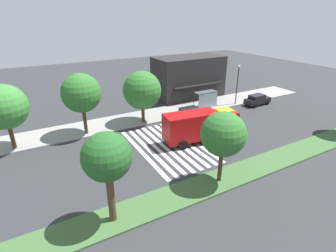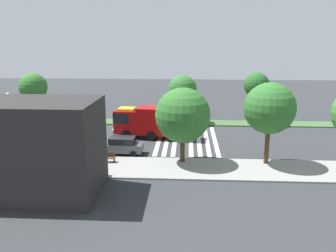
# 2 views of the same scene
# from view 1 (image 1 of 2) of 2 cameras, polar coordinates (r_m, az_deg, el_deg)

# --- Properties ---
(ground_plane) EXTENTS (120.00, 120.00, 0.00)m
(ground_plane) POSITION_cam_1_polar(r_m,az_deg,el_deg) (29.79, 1.81, -3.89)
(ground_plane) COLOR #2D3033
(sidewalk) EXTENTS (60.00, 5.15, 0.14)m
(sidewalk) POSITION_cam_1_polar(r_m,az_deg,el_deg) (37.16, -5.44, 1.89)
(sidewalk) COLOR gray
(sidewalk) RESTS_ON ground_plane
(median_strip) EXTENTS (60.00, 3.00, 0.14)m
(median_strip) POSITION_cam_1_polar(r_m,az_deg,el_deg) (24.21, 11.84, -11.35)
(median_strip) COLOR #3D6033
(median_strip) RESTS_ON ground_plane
(crosswalk) EXTENTS (6.75, 11.79, 0.01)m
(crosswalk) POSITION_cam_1_polar(r_m,az_deg,el_deg) (29.30, -0.01, -4.36)
(crosswalk) COLOR silver
(crosswalk) RESTS_ON ground_plane
(fire_truck) EXTENTS (9.11, 3.48, 3.58)m
(fire_truck) POSITION_cam_1_polar(r_m,az_deg,el_deg) (29.99, 7.55, 0.34)
(fire_truck) COLOR #A50C0C
(fire_truck) RESTS_ON ground_plane
(parked_car_mid) EXTENTS (4.50, 2.22, 1.75)m
(parked_car_mid) POSITION_cam_1_polar(r_m,az_deg,el_deg) (36.24, 4.88, 2.74)
(parked_car_mid) COLOR #474C51
(parked_car_mid) RESTS_ON ground_plane
(parked_car_east) EXTENTS (4.52, 2.11, 1.71)m
(parked_car_east) POSITION_cam_1_polar(r_m,az_deg,el_deg) (44.51, 18.99, 5.49)
(parked_car_east) COLOR black
(parked_car_east) RESTS_ON ground_plane
(bus_stop_shelter) EXTENTS (3.50, 1.40, 2.46)m
(bus_stop_shelter) POSITION_cam_1_polar(r_m,az_deg,el_deg) (40.67, 8.50, 6.37)
(bus_stop_shelter) COLOR #4C4C51
(bus_stop_shelter) RESTS_ON sidewalk
(bench_near_shelter) EXTENTS (1.60, 0.50, 0.90)m
(bench_near_shelter) POSITION_cam_1_polar(r_m,az_deg,el_deg) (38.86, 3.68, 3.75)
(bench_near_shelter) COLOR #4C3823
(bench_near_shelter) RESTS_ON sidewalk
(street_lamp) EXTENTS (0.36, 0.36, 6.22)m
(street_lamp) POSITION_cam_1_polar(r_m,az_deg,el_deg) (42.83, 14.98, 9.38)
(street_lamp) COLOR #2D2D30
(street_lamp) RESTS_ON sidewalk
(storefront_building) EXTENTS (11.80, 6.70, 6.98)m
(storefront_building) POSITION_cam_1_polar(r_m,az_deg,el_deg) (45.96, 4.49, 10.62)
(storefront_building) COLOR #282626
(storefront_building) RESTS_ON ground_plane
(sidewalk_tree_far_west) EXTENTS (4.69, 4.69, 7.08)m
(sidewalk_tree_far_west) POSITION_cam_1_polar(r_m,az_deg,el_deg) (31.51, -32.26, 3.50)
(sidewalk_tree_far_west) COLOR #47301E
(sidewalk_tree_far_west) RESTS_ON sidewalk
(sidewalk_tree_west) EXTENTS (4.55, 4.55, 7.37)m
(sidewalk_tree_west) POSITION_cam_1_polar(r_m,az_deg,el_deg) (31.79, -18.49, 6.81)
(sidewalk_tree_west) COLOR #47301E
(sidewalk_tree_west) RESTS_ON sidewalk
(sidewalk_tree_center) EXTENTS (4.98, 4.98, 6.87)m
(sidewalk_tree_center) POSITION_cam_1_polar(r_m,az_deg,el_deg) (34.11, -5.69, 7.77)
(sidewalk_tree_center) COLOR #47301E
(sidewalk_tree_center) RESTS_ON sidewalk
(median_tree_far_west) EXTENTS (3.31, 3.31, 6.79)m
(median_tree_far_west) POSITION_cam_1_polar(r_m,az_deg,el_deg) (17.25, -13.24, -6.81)
(median_tree_far_west) COLOR #513823
(median_tree_far_west) RESTS_ON median_strip
(median_tree_west) EXTENTS (3.79, 3.79, 6.38)m
(median_tree_west) POSITION_cam_1_polar(r_m,az_deg,el_deg) (21.73, 12.01, -1.81)
(median_tree_west) COLOR #47301E
(median_tree_west) RESTS_ON median_strip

